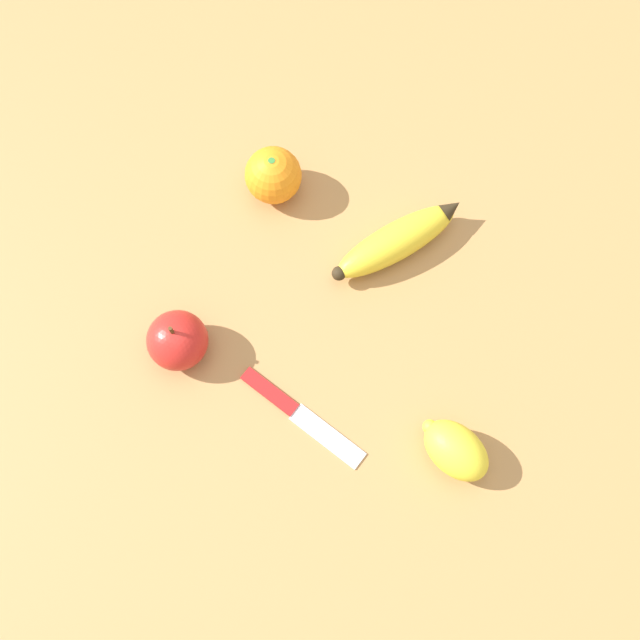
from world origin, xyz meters
name	(u,v)px	position (x,y,z in m)	size (l,w,h in m)	color
ground_plane	(362,350)	(0.00, 0.00, 0.00)	(3.00, 3.00, 0.00)	#A87A47
banana	(397,241)	(0.04, -0.13, 0.02)	(0.10, 0.17, 0.04)	yellow
orange	(273,175)	(0.21, -0.10, 0.03)	(0.07, 0.07, 0.07)	orange
apple	(177,340)	(0.16, 0.13, 0.03)	(0.07, 0.07, 0.07)	red
lemon	(456,450)	(-0.15, 0.04, 0.03)	(0.09, 0.06, 0.05)	yellow
paring_knife	(297,413)	(0.01, 0.10, 0.00)	(0.16, 0.02, 0.01)	silver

